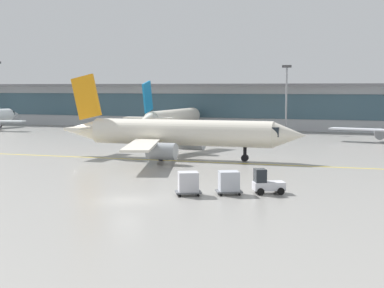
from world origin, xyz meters
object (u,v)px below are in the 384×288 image
Objects in this scene: cargo_dolly_lead at (229,182)px; apron_light_mast_1 at (286,96)px; taxiing_regional_jet at (178,133)px; cargo_dolly_trailing at (188,183)px; baggage_tug at (266,183)px; gate_airplane_1 at (173,118)px.

apron_light_mast_1 is (-8.55, 68.58, 6.19)m from cargo_dolly_lead.
cargo_dolly_trailing is (9.89, -23.30, -2.13)m from taxiing_regional_jet.
apron_light_mast_1 is at bearing 70.61° from cargo_dolly_lead.
cargo_dolly_trailing is 70.58m from apron_light_mast_1.
cargo_dolly_lead is at bearing -61.14° from taxiing_regional_jet.
baggage_tug is (15.76, -20.38, -2.29)m from taxiing_regional_jet.
cargo_dolly_lead is 1.00× the size of cargo_dolly_trailing.
cargo_dolly_lead is at bearing 180.00° from baggage_tug.
baggage_tug reaches higher than cargo_dolly_trailing.
taxiing_regional_jet is 12.35× the size of cargo_dolly_lead.
gate_airplane_1 reaches higher than cargo_dolly_trailing.
apron_light_mast_1 is at bearing -66.68° from gate_airplane_1.
gate_airplane_1 is 66.49m from cargo_dolly_lead.
baggage_tug is 0.22× the size of apron_light_mast_1.
taxiing_regional_jet reaches higher than gate_airplane_1.
taxiing_regional_jet is at bearing 101.21° from baggage_tug.
gate_airplane_1 is at bearing -156.80° from apron_light_mast_1.
cargo_dolly_trailing is at bearing -85.50° from apron_light_mast_1.
cargo_dolly_lead is (-2.83, -1.41, 0.16)m from baggage_tug.
gate_airplane_1 is 11.64× the size of cargo_dolly_trailing.
gate_airplane_1 is 0.94× the size of taxiing_regional_jet.
baggage_tug is at bearing 0.00° from cargo_dolly_trailing.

